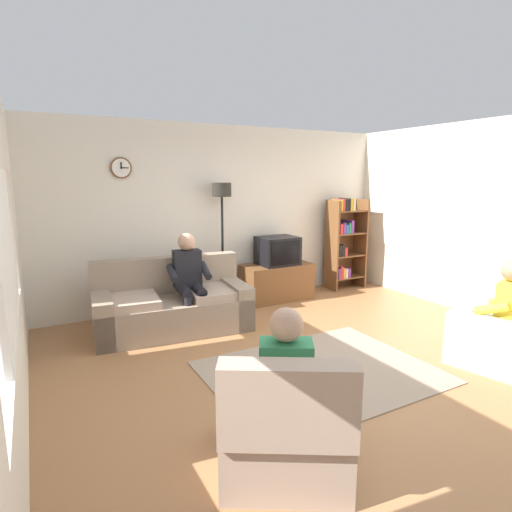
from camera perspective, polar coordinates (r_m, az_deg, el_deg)
ground_plane at (r=4.61m, az=9.89°, el=-14.10°), size 12.00×12.00×0.00m
back_wall_assembly at (r=6.50m, az=-4.45°, el=5.63°), size 6.20×0.17×2.70m
left_wall_assembly at (r=3.35m, az=-31.70°, el=-0.98°), size 0.12×5.80×2.70m
right_wall at (r=6.42m, az=30.84°, el=4.07°), size 0.12×5.80×2.70m
couch at (r=5.43m, az=-11.40°, el=-6.75°), size 1.98×1.07×0.90m
tv_stand at (r=6.66m, az=2.82°, el=-3.53°), size 1.10×0.56×0.57m
tv at (r=6.53m, az=2.97°, el=0.74°), size 0.60×0.49×0.44m
bookshelf at (r=7.41m, az=11.88°, el=2.06°), size 0.68×0.36×1.58m
floor_lamp at (r=6.15m, az=-4.68°, el=6.26°), size 0.28×0.28×1.85m
armchair_near_window at (r=2.99m, az=3.98°, el=-22.48°), size 1.14×1.16×0.90m
armchair_near_bookshelf at (r=5.05m, az=31.04°, el=-9.76°), size 0.99×1.05×0.90m
area_rug at (r=4.37m, az=8.84°, el=-15.45°), size 2.20×1.70×0.01m
person_on_couch at (r=5.29m, az=-9.12°, el=-2.82°), size 0.54×0.56×1.24m
person_in_left_armchair at (r=2.91m, az=4.00°, el=-16.31°), size 0.61×0.63×1.12m
person_in_right_armchair at (r=4.98m, az=30.40°, el=-6.16°), size 0.58×0.60×1.12m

